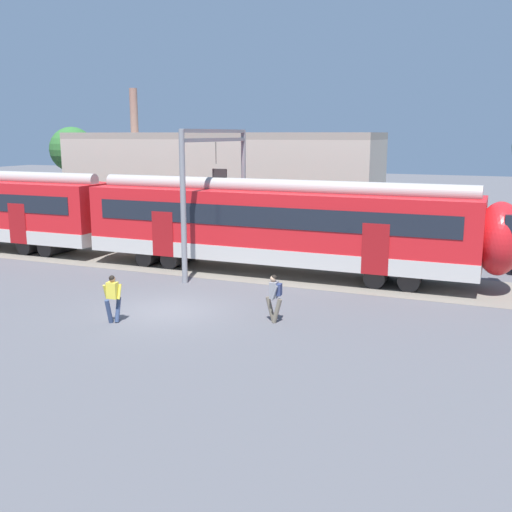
{
  "coord_description": "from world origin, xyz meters",
  "views": [
    {
      "loc": [
        10.93,
        -18.17,
        6.33
      ],
      "look_at": [
        2.19,
        3.2,
        1.6
      ],
      "focal_mm": 42.0,
      "sensor_mm": 36.0,
      "label": 1
    }
  ],
  "objects": [
    {
      "name": "track_bed",
      "position": [
        -9.54,
        7.1,
        0.01
      ],
      "size": [
        80.0,
        4.4,
        0.01
      ],
      "primitive_type": "cube",
      "color": "slate",
      "rests_on": "ground"
    },
    {
      "name": "pedestrian_grey",
      "position": [
        4.08,
        0.23,
        0.99
      ],
      "size": [
        0.66,
        0.54,
        1.67
      ],
      "color": "#6B6051",
      "rests_on": "ground"
    },
    {
      "name": "commuter_train",
      "position": [
        -7.05,
        7.1,
        2.25
      ],
      "size": [
        38.05,
        3.07,
        4.73
      ],
      "color": "#B7B2AD",
      "rests_on": "ground"
    },
    {
      "name": "catenary_gantry",
      "position": [
        -1.42,
        7.1,
        4.31
      ],
      "size": [
        0.24,
        6.64,
        6.53
      ],
      "color": "gray",
      "rests_on": "ground"
    },
    {
      "name": "ground_plane",
      "position": [
        0.0,
        0.0,
        0.0
      ],
      "size": [
        160.0,
        160.0,
        0.0
      ],
      "primitive_type": "plane",
      "color": "#515156"
    },
    {
      "name": "pedestrian_yellow",
      "position": [
        -0.97,
        -1.91,
        0.96
      ],
      "size": [
        0.54,
        0.66,
        1.67
      ],
      "color": "navy",
      "rests_on": "ground"
    },
    {
      "name": "background_building",
      "position": [
        -5.5,
        15.68,
        3.21
      ],
      "size": [
        19.97,
        5.0,
        9.2
      ],
      "color": "#B2A899",
      "rests_on": "ground"
    },
    {
      "name": "street_tree_left",
      "position": [
        -17.57,
        16.9,
        5.18
      ],
      "size": [
        3.18,
        3.18,
        6.82
      ],
      "color": "brown",
      "rests_on": "ground"
    }
  ]
}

